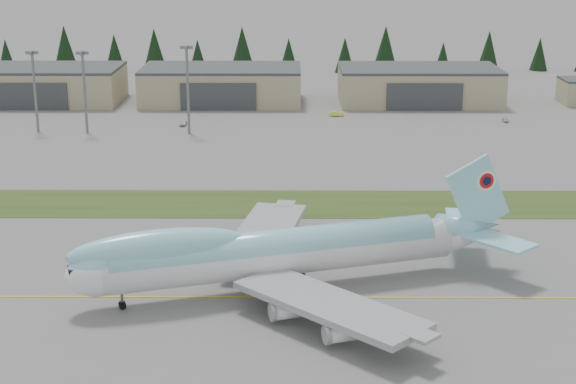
{
  "coord_description": "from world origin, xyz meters",
  "views": [
    {
      "loc": [
        6.86,
        -116.58,
        50.39
      ],
      "look_at": [
        5.98,
        26.14,
        8.0
      ],
      "focal_mm": 55.0,
      "sensor_mm": 36.0,
      "label": 1
    }
  ],
  "objects_px": {
    "boeing_747_freighter": "(277,252)",
    "service_vehicle_c": "(505,122)",
    "hangar_center": "(222,85)",
    "hangar_right": "(419,85)",
    "hangar_left": "(42,84)",
    "service_vehicle_a": "(184,126)",
    "service_vehicle_b": "(336,116)"
  },
  "relations": [
    {
      "from": "boeing_747_freighter",
      "to": "service_vehicle_b",
      "type": "bearing_deg",
      "value": 65.8
    },
    {
      "from": "hangar_center",
      "to": "service_vehicle_c",
      "type": "height_order",
      "value": "hangar_center"
    },
    {
      "from": "boeing_747_freighter",
      "to": "service_vehicle_a",
      "type": "distance_m",
      "value": 116.3
    },
    {
      "from": "hangar_center",
      "to": "hangar_right",
      "type": "height_order",
      "value": "same"
    },
    {
      "from": "hangar_right",
      "to": "service_vehicle_a",
      "type": "relative_size",
      "value": 11.89
    },
    {
      "from": "service_vehicle_c",
      "to": "hangar_center",
      "type": "bearing_deg",
      "value": 165.46
    },
    {
      "from": "hangar_left",
      "to": "hangar_right",
      "type": "relative_size",
      "value": 1.0
    },
    {
      "from": "boeing_747_freighter",
      "to": "hangar_right",
      "type": "height_order",
      "value": "boeing_747_freighter"
    },
    {
      "from": "service_vehicle_b",
      "to": "service_vehicle_c",
      "type": "distance_m",
      "value": 46.75
    },
    {
      "from": "boeing_747_freighter",
      "to": "hangar_left",
      "type": "bearing_deg",
      "value": 99.25
    },
    {
      "from": "hangar_left",
      "to": "hangar_center",
      "type": "height_order",
      "value": "same"
    },
    {
      "from": "service_vehicle_a",
      "to": "service_vehicle_b",
      "type": "relative_size",
      "value": 0.98
    },
    {
      "from": "hangar_left",
      "to": "service_vehicle_a",
      "type": "xyz_separation_m",
      "value": [
        47.26,
        -34.15,
        -5.39
      ]
    },
    {
      "from": "hangar_center",
      "to": "service_vehicle_a",
      "type": "relative_size",
      "value": 11.89
    },
    {
      "from": "hangar_right",
      "to": "service_vehicle_c",
      "type": "xyz_separation_m",
      "value": [
        20.19,
        -28.61,
        -5.39
      ]
    },
    {
      "from": "boeing_747_freighter",
      "to": "hangar_left",
      "type": "relative_size",
      "value": 1.42
    },
    {
      "from": "hangar_right",
      "to": "service_vehicle_a",
      "type": "xyz_separation_m",
      "value": [
        -67.74,
        -34.15,
        -5.39
      ]
    },
    {
      "from": "service_vehicle_b",
      "to": "boeing_747_freighter",
      "type": "bearing_deg",
      "value": -175.2
    },
    {
      "from": "hangar_right",
      "to": "service_vehicle_a",
      "type": "bearing_deg",
      "value": -153.25
    },
    {
      "from": "boeing_747_freighter",
      "to": "hangar_left",
      "type": "xyz_separation_m",
      "value": [
        -74.52,
        147.05,
        -0.56
      ]
    },
    {
      "from": "hangar_left",
      "to": "hangar_right",
      "type": "distance_m",
      "value": 115.0
    },
    {
      "from": "hangar_center",
      "to": "hangar_right",
      "type": "distance_m",
      "value": 60.0
    },
    {
      "from": "hangar_center",
      "to": "hangar_right",
      "type": "relative_size",
      "value": 1.0
    },
    {
      "from": "hangar_center",
      "to": "service_vehicle_c",
      "type": "bearing_deg",
      "value": -19.64
    },
    {
      "from": "hangar_left",
      "to": "service_vehicle_b",
      "type": "bearing_deg",
      "value": -13.51
    },
    {
      "from": "boeing_747_freighter",
      "to": "service_vehicle_a",
      "type": "height_order",
      "value": "boeing_747_freighter"
    },
    {
      "from": "boeing_747_freighter",
      "to": "service_vehicle_c",
      "type": "xyz_separation_m",
      "value": [
        60.67,
        118.44,
        -5.94
      ]
    },
    {
      "from": "hangar_center",
      "to": "service_vehicle_b",
      "type": "height_order",
      "value": "hangar_center"
    },
    {
      "from": "service_vehicle_a",
      "to": "service_vehicle_c",
      "type": "bearing_deg",
      "value": 7.18
    },
    {
      "from": "boeing_747_freighter",
      "to": "service_vehicle_c",
      "type": "height_order",
      "value": "boeing_747_freighter"
    },
    {
      "from": "hangar_left",
      "to": "service_vehicle_a",
      "type": "relative_size",
      "value": 11.89
    },
    {
      "from": "boeing_747_freighter",
      "to": "service_vehicle_a",
      "type": "bearing_deg",
      "value": 85.96
    }
  ]
}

